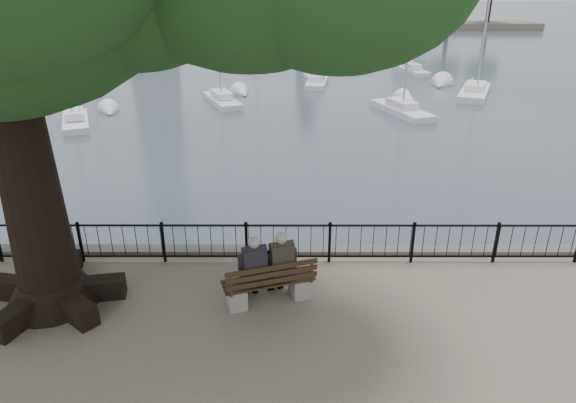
{
  "coord_description": "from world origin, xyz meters",
  "views": [
    {
      "loc": [
        0.02,
        -8.42,
        6.32
      ],
      "look_at": [
        0.0,
        2.5,
        1.6
      ],
      "focal_mm": 32.0,
      "sensor_mm": 36.0,
      "label": 1
    }
  ],
  "objects_px": {
    "lion_monument": "(307,30)",
    "person_left": "(253,271)",
    "person_right": "(280,266)",
    "bench": "(269,287)"
  },
  "relations": [
    {
      "from": "bench",
      "to": "lion_monument",
      "type": "xyz_separation_m",
      "value": [
        2.4,
        49.11,
        1.01
      ]
    },
    {
      "from": "person_right",
      "to": "lion_monument",
      "type": "xyz_separation_m",
      "value": [
        2.18,
        48.92,
        0.62
      ]
    },
    {
      "from": "bench",
      "to": "person_left",
      "type": "relative_size",
      "value": 1.25
    },
    {
      "from": "person_left",
      "to": "person_right",
      "type": "xyz_separation_m",
      "value": [
        0.55,
        0.18,
        0.0
      ]
    },
    {
      "from": "bench",
      "to": "person_left",
      "type": "height_order",
      "value": "person_left"
    },
    {
      "from": "person_left",
      "to": "lion_monument",
      "type": "relative_size",
      "value": 0.17
    },
    {
      "from": "bench",
      "to": "person_right",
      "type": "bearing_deg",
      "value": 41.03
    },
    {
      "from": "person_right",
      "to": "lion_monument",
      "type": "bearing_deg",
      "value": 87.45
    },
    {
      "from": "bench",
      "to": "person_right",
      "type": "distance_m",
      "value": 0.49
    },
    {
      "from": "lion_monument",
      "to": "person_left",
      "type": "bearing_deg",
      "value": -93.18
    }
  ]
}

